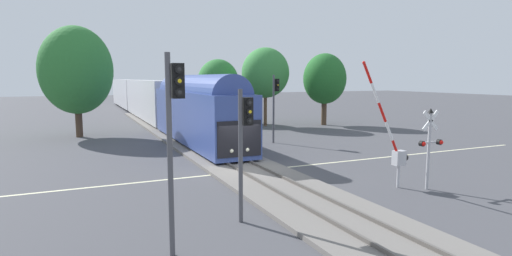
{
  "coord_description": "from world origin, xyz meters",
  "views": [
    {
      "loc": [
        -8.74,
        -20.56,
        5.25
      ],
      "look_at": [
        1.97,
        3.23,
        2.0
      ],
      "focal_mm": 28.4,
      "sensor_mm": 36.0,
      "label": 1
    }
  ],
  "objects_px": {
    "oak_behind_train": "(76,70)",
    "elm_centre_background": "(218,82)",
    "traffic_signal_near_left": "(174,122)",
    "oak_far_right": "(265,73)",
    "commuter_train": "(150,98)",
    "maple_right_background": "(325,79)",
    "traffic_signal_far_side": "(275,98)",
    "crossing_gate_near": "(396,148)",
    "traffic_signal_median": "(244,134)",
    "crossing_signal_mast": "(430,140)"
  },
  "relations": [
    {
      "from": "traffic_signal_near_left",
      "to": "oak_far_right",
      "type": "bearing_deg",
      "value": 59.86
    },
    {
      "from": "traffic_signal_far_side",
      "to": "oak_behind_train",
      "type": "xyz_separation_m",
      "value": [
        -14.43,
        10.04,
        2.23
      ]
    },
    {
      "from": "oak_behind_train",
      "to": "commuter_train",
      "type": "bearing_deg",
      "value": 56.53
    },
    {
      "from": "commuter_train",
      "to": "traffic_signal_near_left",
      "type": "distance_m",
      "value": 40.81
    },
    {
      "from": "crossing_gate_near",
      "to": "oak_behind_train",
      "type": "relative_size",
      "value": 0.61
    },
    {
      "from": "oak_far_right",
      "to": "oak_behind_train",
      "type": "relative_size",
      "value": 0.87
    },
    {
      "from": "traffic_signal_median",
      "to": "maple_right_background",
      "type": "bearing_deg",
      "value": 51.13
    },
    {
      "from": "crossing_gate_near",
      "to": "crossing_signal_mast",
      "type": "height_order",
      "value": "crossing_gate_near"
    },
    {
      "from": "crossing_gate_near",
      "to": "crossing_signal_mast",
      "type": "relative_size",
      "value": 1.55
    },
    {
      "from": "traffic_signal_near_left",
      "to": "oak_behind_train",
      "type": "height_order",
      "value": "oak_behind_train"
    },
    {
      "from": "traffic_signal_far_side",
      "to": "traffic_signal_near_left",
      "type": "distance_m",
      "value": 21.33
    },
    {
      "from": "crossing_gate_near",
      "to": "elm_centre_background",
      "type": "xyz_separation_m",
      "value": [
        1.71,
        30.66,
        2.8
      ]
    },
    {
      "from": "oak_far_right",
      "to": "maple_right_background",
      "type": "bearing_deg",
      "value": -16.37
    },
    {
      "from": "traffic_signal_far_side",
      "to": "traffic_signal_median",
      "type": "distance_m",
      "value": 18.24
    },
    {
      "from": "commuter_train",
      "to": "crossing_gate_near",
      "type": "bearing_deg",
      "value": -82.34
    },
    {
      "from": "traffic_signal_median",
      "to": "maple_right_background",
      "type": "height_order",
      "value": "maple_right_background"
    },
    {
      "from": "traffic_signal_far_side",
      "to": "elm_centre_background",
      "type": "relative_size",
      "value": 0.74
    },
    {
      "from": "crossing_gate_near",
      "to": "oak_behind_train",
      "type": "distance_m",
      "value": 28.25
    },
    {
      "from": "commuter_train",
      "to": "traffic_signal_far_side",
      "type": "relative_size",
      "value": 11.71
    },
    {
      "from": "traffic_signal_near_left",
      "to": "traffic_signal_median",
      "type": "bearing_deg",
      "value": 31.38
    },
    {
      "from": "commuter_train",
      "to": "maple_right_background",
      "type": "xyz_separation_m",
      "value": [
        16.64,
        -13.87,
        2.38
      ]
    },
    {
      "from": "maple_right_background",
      "to": "oak_behind_train",
      "type": "bearing_deg",
      "value": 177.48
    },
    {
      "from": "oak_far_right",
      "to": "elm_centre_background",
      "type": "xyz_separation_m",
      "value": [
        -3.55,
        5.37,
        -1.01
      ]
    },
    {
      "from": "crossing_signal_mast",
      "to": "maple_right_background",
      "type": "distance_m",
      "value": 26.51
    },
    {
      "from": "crossing_gate_near",
      "to": "traffic_signal_near_left",
      "type": "distance_m",
      "value": 11.77
    },
    {
      "from": "oak_far_right",
      "to": "traffic_signal_near_left",
      "type": "bearing_deg",
      "value": -120.14
    },
    {
      "from": "commuter_train",
      "to": "crossing_signal_mast",
      "type": "height_order",
      "value": "commuter_train"
    },
    {
      "from": "maple_right_background",
      "to": "oak_far_right",
      "type": "bearing_deg",
      "value": 163.63
    },
    {
      "from": "crossing_signal_mast",
      "to": "maple_right_background",
      "type": "bearing_deg",
      "value": 66.87
    },
    {
      "from": "crossing_signal_mast",
      "to": "oak_far_right",
      "type": "distance_m",
      "value": 26.64
    },
    {
      "from": "traffic_signal_far_side",
      "to": "maple_right_background",
      "type": "distance_m",
      "value": 13.98
    },
    {
      "from": "traffic_signal_near_left",
      "to": "maple_right_background",
      "type": "height_order",
      "value": "maple_right_background"
    },
    {
      "from": "oak_behind_train",
      "to": "elm_centre_background",
      "type": "height_order",
      "value": "oak_behind_train"
    },
    {
      "from": "oak_behind_train",
      "to": "elm_centre_background",
      "type": "relative_size",
      "value": 1.32
    },
    {
      "from": "traffic_signal_far_side",
      "to": "oak_behind_train",
      "type": "height_order",
      "value": "oak_behind_train"
    },
    {
      "from": "traffic_signal_median",
      "to": "oak_behind_train",
      "type": "xyz_separation_m",
      "value": [
        -5.2,
        25.77,
        2.63
      ]
    },
    {
      "from": "elm_centre_background",
      "to": "traffic_signal_median",
      "type": "bearing_deg",
      "value": -107.35
    },
    {
      "from": "traffic_signal_near_left",
      "to": "traffic_signal_far_side",
      "type": "bearing_deg",
      "value": 55.23
    },
    {
      "from": "commuter_train",
      "to": "oak_far_right",
      "type": "distance_m",
      "value": 16.09
    },
    {
      "from": "crossing_gate_near",
      "to": "oak_far_right",
      "type": "height_order",
      "value": "oak_far_right"
    },
    {
      "from": "traffic_signal_median",
      "to": "oak_far_right",
      "type": "xyz_separation_m",
      "value": [
        13.51,
        26.53,
        2.51
      ]
    },
    {
      "from": "traffic_signal_median",
      "to": "oak_far_right",
      "type": "height_order",
      "value": "oak_far_right"
    },
    {
      "from": "commuter_train",
      "to": "maple_right_background",
      "type": "bearing_deg",
      "value": -39.82
    },
    {
      "from": "commuter_train",
      "to": "elm_centre_background",
      "type": "relative_size",
      "value": 8.65
    },
    {
      "from": "oak_behind_train",
      "to": "maple_right_background",
      "type": "bearing_deg",
      "value": -2.52
    },
    {
      "from": "crossing_gate_near",
      "to": "commuter_train",
      "type": "bearing_deg",
      "value": 97.66
    },
    {
      "from": "crossing_signal_mast",
      "to": "elm_centre_background",
      "type": "bearing_deg",
      "value": 89.2
    },
    {
      "from": "traffic_signal_near_left",
      "to": "crossing_gate_near",
      "type": "bearing_deg",
      "value": 15.17
    },
    {
      "from": "traffic_signal_far_side",
      "to": "oak_far_right",
      "type": "distance_m",
      "value": 11.81
    },
    {
      "from": "traffic_signal_near_left",
      "to": "maple_right_background",
      "type": "relative_size",
      "value": 0.75
    }
  ]
}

